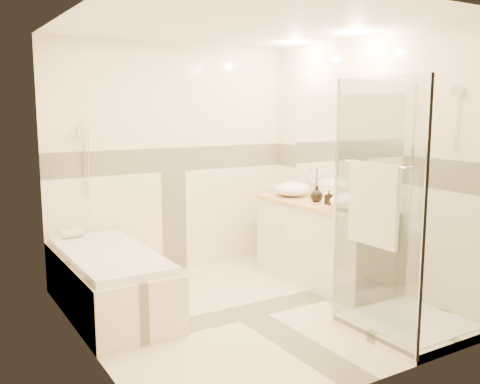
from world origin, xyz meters
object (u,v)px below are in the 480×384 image
vessel_sink_near (292,189)px  amenity_bottle_a (329,197)px  vanity (322,243)px  vessel_sink_far (350,201)px  bathtub (109,278)px  amenity_bottle_b (317,194)px  shower_enclosure (395,271)px

vessel_sink_near → amenity_bottle_a: size_ratio=2.77×
vanity → vessel_sink_far: size_ratio=4.20×
bathtub → vanity: 2.18m
amenity_bottle_a → amenity_bottle_b: amenity_bottle_b is taller
amenity_bottle_a → amenity_bottle_b: (0.00, 0.19, 0.01)m
vessel_sink_near → amenity_bottle_b: 0.42m
shower_enclosure → amenity_bottle_b: bearing=78.5°
vessel_sink_far → amenity_bottle_a: 0.31m
bathtub → vanity: (2.15, -0.35, 0.12)m
vanity → amenity_bottle_a: (-0.02, -0.12, 0.50)m
shower_enclosure → vessel_sink_far: bearing=72.1°
vanity → vessel_sink_near: vessel_sink_near is taller
bathtub → vessel_sink_near: vessel_sink_near is taller
bathtub → vessel_sink_far: (2.13, -0.78, 0.62)m
vanity → amenity_bottle_a: 0.51m
vanity → vessel_sink_far: bearing=-92.7°
vessel_sink_near → amenity_bottle_a: bearing=-90.0°
shower_enclosure → amenity_bottle_b: 1.44m
vessel_sink_near → amenity_bottle_a: vessel_sink_near is taller
vanity → shower_enclosure: (-0.29, -1.27, 0.08)m
bathtub → amenity_bottle_b: 2.24m
vanity → amenity_bottle_b: 0.51m
amenity_bottle_a → vessel_sink_near: bearing=90.0°
bathtub → amenity_bottle_a: 2.27m
vanity → amenity_bottle_b: size_ratio=9.66×
vessel_sink_near → amenity_bottle_b: size_ratio=2.39×
vessel_sink_far → amenity_bottle_a: size_ratio=2.67×
vanity → amenity_bottle_b: bearing=105.4°
vessel_sink_far → amenity_bottle_b: amenity_bottle_b is taller
amenity_bottle_b → shower_enclosure: bearing=-101.5°
vessel_sink_near → shower_enclosure: bearing=-98.8°
bathtub → vessel_sink_far: bearing=-20.0°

